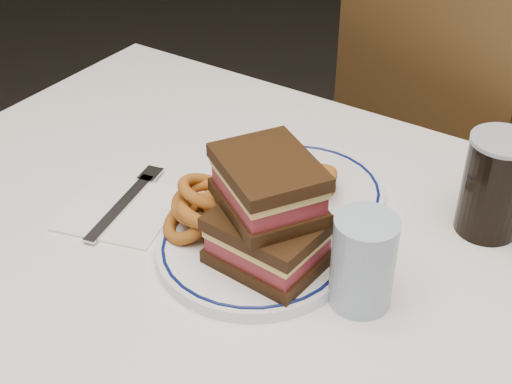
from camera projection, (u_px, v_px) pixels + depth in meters
The scene contains 11 objects.
dining_table at pixel (286, 328), 0.96m from camera, with size 1.27×0.87×0.75m.
chair_far at pixel (448, 148), 1.56m from camera, with size 0.58×0.58×0.97m.
main_plate at pixel (253, 249), 0.92m from camera, with size 0.25×0.25×0.02m.
reuben_sandwich at pixel (268, 213), 0.85m from camera, with size 0.17×0.16×0.14m.
onion_rings_main at pixel (206, 209), 0.92m from camera, with size 0.12×0.11×0.10m.
ketchup_ramekin at pixel (282, 190), 0.98m from camera, with size 0.06×0.06×0.04m.
beer_mug at pixel (496, 186), 0.92m from camera, with size 0.12×0.08×0.14m.
water_glass at pixel (363, 262), 0.82m from camera, with size 0.07×0.07×0.12m, color #9AB2C7.
far_plate at pixel (298, 192), 1.02m from camera, with size 0.25×0.25×0.02m.
onion_rings_far at pixel (303, 178), 1.00m from camera, with size 0.12×0.11×0.07m.
napkin_fork at pixel (122, 208), 1.00m from camera, with size 0.18×0.20×0.01m.
Camera 1 is at (0.34, -0.59, 1.35)m, focal length 50.00 mm.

